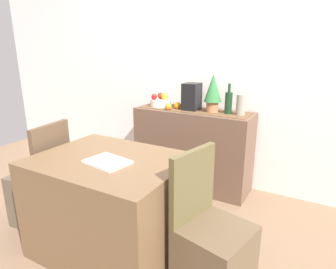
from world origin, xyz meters
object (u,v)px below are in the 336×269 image
(sideboard_console, at_px, (192,149))
(wine_bottle, at_px, (228,103))
(coffee_maker, at_px, (192,97))
(chair_near_window, at_px, (42,193))
(ceramic_vase, at_px, (241,105))
(chair_by_corner, at_px, (212,253))
(potted_plant, at_px, (213,91))
(open_book, at_px, (107,162))
(dining_table, at_px, (112,205))
(fruit_bowl, at_px, (161,103))

(sideboard_console, relative_size, wine_bottle, 4.17)
(wine_bottle, relative_size, coffee_maker, 1.07)
(coffee_maker, distance_m, chair_near_window, 1.69)
(sideboard_console, relative_size, coffee_maker, 4.45)
(ceramic_vase, bearing_deg, chair_by_corner, -79.48)
(ceramic_vase, bearing_deg, potted_plant, 180.00)
(coffee_maker, xyz_separation_m, chair_near_window, (-0.82, -1.29, -0.73))
(sideboard_console, height_order, potted_plant, potted_plant)
(ceramic_vase, bearing_deg, open_book, -110.11)
(sideboard_console, height_order, coffee_maker, coffee_maker)
(wine_bottle, bearing_deg, potted_plant, 180.00)
(wine_bottle, bearing_deg, chair_near_window, -133.33)
(ceramic_vase, relative_size, chair_by_corner, 0.23)
(coffee_maker, bearing_deg, sideboard_console, 0.00)
(sideboard_console, distance_m, dining_table, 1.29)
(dining_table, relative_size, chair_near_window, 1.17)
(potted_plant, relative_size, chair_by_corner, 0.43)
(coffee_maker, distance_m, ceramic_vase, 0.52)
(fruit_bowl, xyz_separation_m, chair_by_corner, (1.14, -1.29, -0.63))
(sideboard_console, relative_size, potted_plant, 3.23)
(ceramic_vase, bearing_deg, chair_near_window, -136.07)
(wine_bottle, xyz_separation_m, chair_by_corner, (0.36, -1.29, -0.70))
(fruit_bowl, distance_m, ceramic_vase, 0.90)
(open_book, bearing_deg, dining_table, 133.77)
(sideboard_console, relative_size, ceramic_vase, 6.16)
(wine_bottle, relative_size, ceramic_vase, 1.48)
(ceramic_vase, bearing_deg, sideboard_console, 180.00)
(fruit_bowl, height_order, dining_table, fruit_bowl)
(coffee_maker, height_order, potted_plant, potted_plant)
(fruit_bowl, xyz_separation_m, potted_plant, (0.61, 0.00, 0.17))
(coffee_maker, relative_size, ceramic_vase, 1.39)
(wine_bottle, height_order, open_book, wine_bottle)
(fruit_bowl, height_order, chair_by_corner, fruit_bowl)
(potted_plant, xyz_separation_m, dining_table, (-0.26, -1.29, -0.70))
(ceramic_vase, bearing_deg, wine_bottle, 180.00)
(chair_near_window, xyz_separation_m, chair_by_corner, (1.58, 0.00, 0.00))
(ceramic_vase, bearing_deg, fruit_bowl, 180.00)
(fruit_bowl, distance_m, coffee_maker, 0.39)
(potted_plant, xyz_separation_m, chair_by_corner, (0.53, -1.29, -0.81))
(potted_plant, relative_size, dining_table, 0.37)
(coffee_maker, height_order, dining_table, coffee_maker)
(open_book, distance_m, chair_near_window, 0.97)
(potted_plant, xyz_separation_m, chair_near_window, (-1.05, -1.29, -0.81))
(potted_plant, distance_m, chair_near_window, 1.85)
(dining_table, bearing_deg, coffee_maker, 88.66)
(potted_plant, distance_m, open_book, 1.42)
(ceramic_vase, xyz_separation_m, open_book, (-0.50, -1.36, -0.21))
(fruit_bowl, bearing_deg, potted_plant, 0.00)
(potted_plant, xyz_separation_m, open_book, (-0.21, -1.36, -0.32))
(chair_by_corner, bearing_deg, sideboard_console, 119.75)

